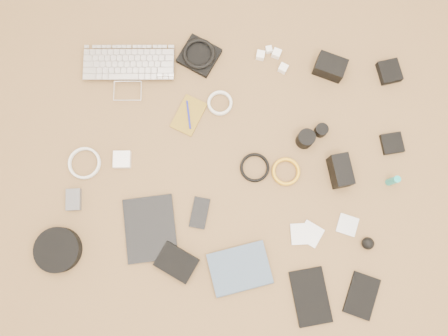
# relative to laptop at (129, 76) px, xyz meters

# --- Properties ---
(room_shell) EXTENTS (4.04, 4.04, 2.58)m
(room_shell) POSITION_rel_laptop_xyz_m (0.46, -0.34, 1.24)
(room_shell) COLOR brown
(room_shell) RESTS_ON ground
(laptop) EXTENTS (0.41, 0.31, 0.03)m
(laptop) POSITION_rel_laptop_xyz_m (0.00, 0.00, 0.00)
(laptop) COLOR silver
(laptop) RESTS_ON ground
(headphone_pouch) EXTENTS (0.19, 0.18, 0.03)m
(headphone_pouch) POSITION_rel_laptop_xyz_m (0.28, 0.13, -0.00)
(headphone_pouch) COLOR black
(headphone_pouch) RESTS_ON ground
(headphones) EXTENTS (0.17, 0.17, 0.02)m
(headphones) POSITION_rel_laptop_xyz_m (0.28, 0.13, 0.02)
(headphones) COLOR black
(headphones) RESTS_ON headphone_pouch
(charger_a) EXTENTS (0.04, 0.04, 0.03)m
(charger_a) POSITION_rel_laptop_xyz_m (0.53, 0.16, 0.00)
(charger_a) COLOR white
(charger_a) RESTS_ON ground
(charger_b) EXTENTS (0.04, 0.04, 0.03)m
(charger_b) POSITION_rel_laptop_xyz_m (0.60, 0.18, 0.00)
(charger_b) COLOR white
(charger_b) RESTS_ON ground
(charger_c) EXTENTS (0.03, 0.03, 0.02)m
(charger_c) POSITION_rel_laptop_xyz_m (0.56, 0.20, -0.00)
(charger_c) COLOR white
(charger_c) RESTS_ON ground
(charger_d) EXTENTS (0.04, 0.04, 0.03)m
(charger_d) POSITION_rel_laptop_xyz_m (0.63, 0.12, 0.00)
(charger_d) COLOR white
(charger_d) RESTS_ON ground
(dslr_camera) EXTENTS (0.14, 0.11, 0.07)m
(dslr_camera) POSITION_rel_laptop_xyz_m (0.82, 0.14, 0.02)
(dslr_camera) COLOR black
(dslr_camera) RESTS_ON ground
(lens_pouch) EXTENTS (0.11, 0.12, 0.03)m
(lens_pouch) POSITION_rel_laptop_xyz_m (1.07, 0.16, 0.00)
(lens_pouch) COLOR black
(lens_pouch) RESTS_ON ground
(notebook_olive) EXTENTS (0.14, 0.18, 0.01)m
(notebook_olive) POSITION_rel_laptop_xyz_m (0.27, -0.13, -0.01)
(notebook_olive) COLOR olive
(notebook_olive) RESTS_ON ground
(pen_blue) EXTENTS (0.04, 0.12, 0.01)m
(pen_blue) POSITION_rel_laptop_xyz_m (0.27, -0.13, -0.00)
(pen_blue) COLOR #1419A4
(pen_blue) RESTS_ON notebook_olive
(cable_white_a) EXTENTS (0.14, 0.14, 0.01)m
(cable_white_a) POSITION_rel_laptop_xyz_m (0.39, -0.06, -0.01)
(cable_white_a) COLOR white
(cable_white_a) RESTS_ON ground
(lens_a) EXTENTS (0.09, 0.09, 0.07)m
(lens_a) POSITION_rel_laptop_xyz_m (0.75, -0.17, 0.02)
(lens_a) COLOR black
(lens_a) RESTS_ON ground
(lens_b) EXTENTS (0.06, 0.06, 0.05)m
(lens_b) POSITION_rel_laptop_xyz_m (0.81, -0.13, 0.01)
(lens_b) COLOR black
(lens_b) RESTS_ON ground
(card_reader) EXTENTS (0.10, 0.10, 0.02)m
(card_reader) POSITION_rel_laptop_xyz_m (1.11, -0.14, -0.00)
(card_reader) COLOR black
(card_reader) RESTS_ON ground
(power_brick) EXTENTS (0.08, 0.08, 0.03)m
(power_brick) POSITION_rel_laptop_xyz_m (0.03, -0.35, -0.00)
(power_brick) COLOR white
(power_brick) RESTS_ON ground
(cable_white_b) EXTENTS (0.15, 0.15, 0.01)m
(cable_white_b) POSITION_rel_laptop_xyz_m (-0.12, -0.39, -0.01)
(cable_white_b) COLOR white
(cable_white_b) RESTS_ON ground
(cable_black) EXTENTS (0.15, 0.15, 0.01)m
(cable_black) POSITION_rel_laptop_xyz_m (0.57, -0.31, -0.01)
(cable_black) COLOR black
(cable_black) RESTS_ON ground
(cable_yellow) EXTENTS (0.15, 0.15, 0.01)m
(cable_yellow) POSITION_rel_laptop_xyz_m (0.69, -0.31, -0.01)
(cable_yellow) COLOR gold
(cable_yellow) RESTS_ON ground
(flash) EXTENTS (0.10, 0.14, 0.09)m
(flash) POSITION_rel_laptop_xyz_m (0.90, -0.29, 0.03)
(flash) COLOR black
(flash) RESTS_ON ground
(lens_cleaner) EXTENTS (0.04, 0.04, 0.09)m
(lens_cleaner) POSITION_rel_laptop_xyz_m (1.11, -0.30, 0.03)
(lens_cleaner) COLOR teal
(lens_cleaner) RESTS_ON ground
(battery_charger) EXTENTS (0.07, 0.09, 0.02)m
(battery_charger) POSITION_rel_laptop_xyz_m (-0.13, -0.54, -0.00)
(battery_charger) COLOR #535357
(battery_charger) RESTS_ON ground
(tablet) EXTENTS (0.26, 0.30, 0.01)m
(tablet) POSITION_rel_laptop_xyz_m (0.19, -0.61, -0.01)
(tablet) COLOR black
(tablet) RESTS_ON ground
(phone) EXTENTS (0.07, 0.13, 0.01)m
(phone) POSITION_rel_laptop_xyz_m (0.37, -0.52, -0.01)
(phone) COLOR black
(phone) RESTS_ON ground
(filter_case_left) EXTENTS (0.10, 0.10, 0.01)m
(filter_case_left) POSITION_rel_laptop_xyz_m (0.78, -0.55, -0.01)
(filter_case_left) COLOR silver
(filter_case_left) RESTS_ON ground
(filter_case_mid) EXTENTS (0.11, 0.11, 0.01)m
(filter_case_mid) POSITION_rel_laptop_xyz_m (0.82, -0.54, -0.01)
(filter_case_mid) COLOR silver
(filter_case_mid) RESTS_ON ground
(filter_case_right) EXTENTS (0.09, 0.09, 0.01)m
(filter_case_right) POSITION_rel_laptop_xyz_m (0.96, -0.49, -0.01)
(filter_case_right) COLOR silver
(filter_case_right) RESTS_ON ground
(air_blower) EXTENTS (0.05, 0.05, 0.05)m
(air_blower) POSITION_rel_laptop_xyz_m (1.04, -0.55, 0.01)
(air_blower) COLOR black
(air_blower) RESTS_ON ground
(headphone_case) EXTENTS (0.22, 0.22, 0.05)m
(headphone_case) POSITION_rel_laptop_xyz_m (-0.15, -0.74, 0.01)
(headphone_case) COLOR black
(headphone_case) RESTS_ON ground
(drive_case) EXTENTS (0.18, 0.15, 0.04)m
(drive_case) POSITION_rel_laptop_xyz_m (0.31, -0.72, 0.00)
(drive_case) COLOR black
(drive_case) RESTS_ON ground
(paperback) EXTENTS (0.27, 0.24, 0.02)m
(paperback) POSITION_rel_laptop_xyz_m (0.59, -0.79, -0.00)
(paperback) COLOR #3F526A
(paperback) RESTS_ON ground
(notebook_black_a) EXTENTS (0.19, 0.24, 0.01)m
(notebook_black_a) POSITION_rel_laptop_xyz_m (0.84, -0.78, -0.01)
(notebook_black_a) COLOR black
(notebook_black_a) RESTS_ON ground
(notebook_black_b) EXTENTS (0.14, 0.18, 0.01)m
(notebook_black_b) POSITION_rel_laptop_xyz_m (1.04, -0.75, -0.01)
(notebook_black_b) COLOR black
(notebook_black_b) RESTS_ON ground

